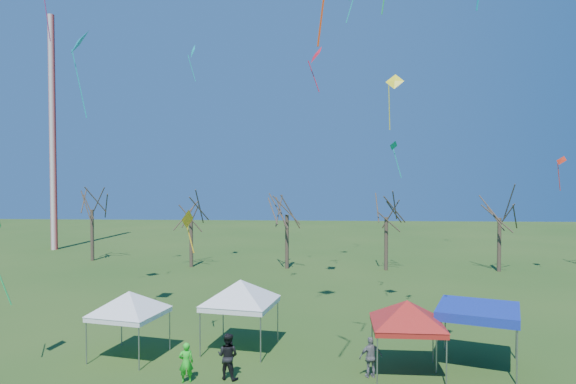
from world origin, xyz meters
The scene contains 20 objects.
radio_mast centered at (-28.00, 34.00, 12.50)m, with size 0.70×0.70×25.00m, color silver.
tree_0 centered at (-20.85, 27.38, 6.49)m, with size 3.83×3.83×8.44m.
tree_1 centered at (-10.77, 24.65, 5.79)m, with size 3.42×3.42×7.54m.
tree_2 centered at (-2.37, 24.38, 6.29)m, with size 3.71×3.71×8.18m.
tree_3 centered at (6.03, 24.04, 6.08)m, with size 3.59×3.59×7.91m.
tree_4 centered at (15.36, 24.00, 6.06)m, with size 3.58×3.58×7.89m.
tent_white_west centered at (-8.09, 2.64, 2.74)m, with size 3.76×3.76×3.40m.
tent_white_mid centered at (-3.33, 3.94, 3.02)m, with size 4.18×4.18×3.75m.
tent_red centered at (3.85, 1.44, 2.80)m, with size 3.94×3.94×3.47m.
tent_blue centered at (6.99, 2.46, 2.32)m, with size 4.13×4.13×2.53m.
person_grey centered at (2.35, 0.96, 0.81)m, with size 0.95×0.40×1.63m, color slate.
person_dark centered at (-3.32, 0.49, 0.91)m, with size 0.89×0.69×1.82m, color black.
person_green centered at (-4.89, 0.08, 0.78)m, with size 0.57×0.37×1.56m, color #22D624.
kite_2 centered at (-9.77, 21.42, 17.91)m, with size 0.92×1.24×2.93m.
kite_22 centered at (6.32, 22.10, 10.30)m, with size 1.13×1.10×2.98m.
kite_17 centered at (4.21, 7.74, 12.88)m, with size 1.07×0.77×2.95m.
kite_12 centered at (19.18, 21.69, 9.13)m, with size 0.96×1.08×2.77m.
kite_8 centered at (-11.20, 4.77, 14.44)m, with size 1.51×1.73×4.25m.
kite_1 centered at (-5.93, 4.43, 5.96)m, with size 0.59×0.91×2.09m.
kite_11 centered at (0.09, 14.43, 15.92)m, with size 1.28×1.59×2.99m.
Camera 1 is at (0.18, -19.38, 8.11)m, focal length 32.00 mm.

